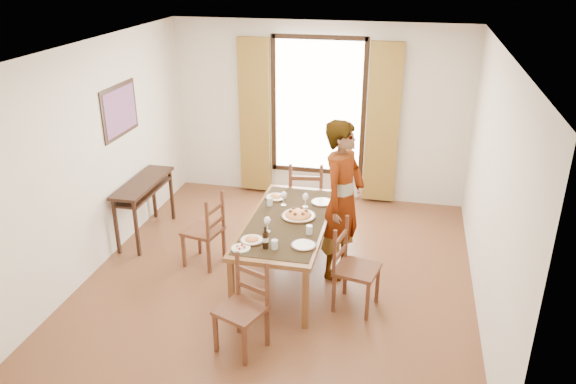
% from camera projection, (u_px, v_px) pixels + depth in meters
% --- Properties ---
extents(ground, '(5.00, 5.00, 0.00)m').
position_uv_depth(ground, '(281.00, 274.00, 6.81)').
color(ground, '#492417').
rests_on(ground, ground).
extents(room_shell, '(4.60, 5.10, 2.74)m').
position_uv_depth(room_shell, '(283.00, 151.00, 6.31)').
color(room_shell, silver).
rests_on(room_shell, ground).
extents(console_table, '(0.38, 1.20, 0.80)m').
position_uv_depth(console_table, '(143.00, 189.00, 7.48)').
color(console_table, black).
rests_on(console_table, ground).
extents(dining_table, '(0.91, 2.00, 0.76)m').
position_uv_depth(dining_table, '(288.00, 224.00, 6.50)').
color(dining_table, brown).
rests_on(dining_table, ground).
extents(chair_west, '(0.50, 0.50, 0.95)m').
position_uv_depth(chair_west, '(205.00, 232.00, 6.88)').
color(chair_west, '#5A2F1E').
rests_on(chair_west, ground).
extents(chair_north, '(0.53, 0.53, 1.06)m').
position_uv_depth(chair_north, '(306.00, 199.00, 7.64)').
color(chair_north, '#5A2F1E').
rests_on(chair_north, ground).
extents(chair_south, '(0.54, 0.54, 0.94)m').
position_uv_depth(chair_south, '(243.00, 309.00, 5.41)').
color(chair_south, '#5A2F1E').
rests_on(chair_south, ground).
extents(chair_east, '(0.52, 0.52, 0.99)m').
position_uv_depth(chair_east, '(354.00, 269.00, 6.03)').
color(chair_east, '#5A2F1E').
rests_on(chair_east, ground).
extents(man, '(1.00, 0.92, 1.91)m').
position_uv_depth(man, '(343.00, 200.00, 6.49)').
color(man, gray).
rests_on(man, ground).
extents(plate_sw, '(0.27, 0.27, 0.05)m').
position_uv_depth(plate_sw, '(252.00, 239.00, 5.99)').
color(plate_sw, silver).
rests_on(plate_sw, dining_table).
extents(plate_se, '(0.27, 0.27, 0.05)m').
position_uv_depth(plate_se, '(304.00, 244.00, 5.89)').
color(plate_se, silver).
rests_on(plate_se, dining_table).
extents(plate_nw, '(0.27, 0.27, 0.05)m').
position_uv_depth(plate_nw, '(276.00, 196.00, 7.03)').
color(plate_nw, silver).
rests_on(plate_nw, dining_table).
extents(plate_ne, '(0.27, 0.27, 0.05)m').
position_uv_depth(plate_ne, '(322.00, 201.00, 6.89)').
color(plate_ne, silver).
rests_on(plate_ne, dining_table).
extents(pasta_platter, '(0.40, 0.40, 0.10)m').
position_uv_depth(pasta_platter, '(298.00, 213.00, 6.52)').
color(pasta_platter, '#AF5316').
rests_on(pasta_platter, dining_table).
extents(caprese_plate, '(0.20, 0.20, 0.04)m').
position_uv_depth(caprese_plate, '(241.00, 247.00, 5.84)').
color(caprese_plate, silver).
rests_on(caprese_plate, dining_table).
extents(wine_glass_a, '(0.08, 0.08, 0.18)m').
position_uv_depth(wine_glass_a, '(267.00, 224.00, 6.17)').
color(wine_glass_a, white).
rests_on(wine_glass_a, dining_table).
extents(wine_glass_b, '(0.08, 0.08, 0.18)m').
position_uv_depth(wine_glass_b, '(305.00, 200.00, 6.76)').
color(wine_glass_b, white).
rests_on(wine_glass_b, dining_table).
extents(wine_glass_c, '(0.08, 0.08, 0.18)m').
position_uv_depth(wine_glass_c, '(284.00, 198.00, 6.80)').
color(wine_glass_c, white).
rests_on(wine_glass_c, dining_table).
extents(tumbler_a, '(0.07, 0.07, 0.10)m').
position_uv_depth(tumbler_a, '(309.00, 230.00, 6.13)').
color(tumbler_a, silver).
rests_on(tumbler_a, dining_table).
extents(tumbler_b, '(0.07, 0.07, 0.10)m').
position_uv_depth(tumbler_b, '(270.00, 202.00, 6.82)').
color(tumbler_b, silver).
rests_on(tumbler_b, dining_table).
extents(tumbler_c, '(0.07, 0.07, 0.10)m').
position_uv_depth(tumbler_c, '(275.00, 244.00, 5.83)').
color(tumbler_c, silver).
rests_on(tumbler_c, dining_table).
extents(wine_bottle, '(0.07, 0.07, 0.25)m').
position_uv_depth(wine_bottle, '(265.00, 237.00, 5.82)').
color(wine_bottle, black).
rests_on(wine_bottle, dining_table).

